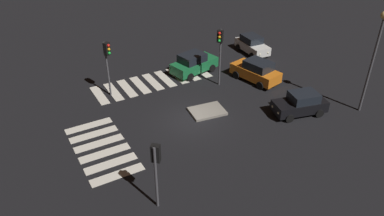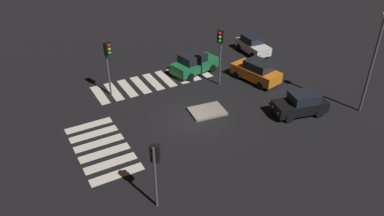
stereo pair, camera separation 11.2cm
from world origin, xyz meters
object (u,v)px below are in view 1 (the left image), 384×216
street_lamp (377,46)px  traffic_light_east (107,56)px  car_black (300,104)px  traffic_light_north (156,161)px  car_orange (256,71)px  traffic_light_south (220,44)px  car_green (194,63)px  car_white (252,45)px  traffic_island (207,111)px

street_lamp → traffic_light_east: bearing=-36.3°
street_lamp → car_black: bearing=-23.9°
traffic_light_north → street_lamp: (-16.82, -1.13, 2.19)m
car_orange → traffic_light_south: traffic_light_south is taller
car_green → car_black: size_ratio=1.09×
car_orange → car_black: bearing=163.1°
traffic_light_east → car_black: bearing=18.6°
car_white → traffic_light_east: traffic_light_east is taller
traffic_light_north → car_orange: bearing=-14.4°
traffic_island → traffic_light_south: (-2.98, -3.10, 3.50)m
car_white → car_black: bearing=-16.6°
traffic_light_south → traffic_light_north: size_ratio=1.25×
traffic_light_south → traffic_light_east: size_ratio=1.08×
traffic_light_south → traffic_light_north: traffic_light_south is taller
traffic_island → car_black: 6.71m
traffic_light_south → traffic_light_east: bearing=-56.0°
traffic_island → car_green: (-2.37, -6.09, 0.81)m
car_orange → car_black: (0.42, 5.69, -0.08)m
traffic_island → car_green: car_green is taller
traffic_island → traffic_light_south: bearing=-133.9°
car_green → street_lamp: bearing=-69.1°
car_orange → car_black: 5.71m
car_black → traffic_light_north: bearing=26.7°
car_green → street_lamp: (-7.52, 11.38, 4.19)m
car_black → traffic_light_north: traffic_light_north is taller
car_white → car_green: 7.19m
car_green → car_black: car_green is taller
traffic_island → traffic_light_north: 9.85m
car_orange → traffic_light_north: bearing=110.9°
traffic_island → traffic_light_south: size_ratio=0.57×
car_green → traffic_light_east: 7.96m
car_black → traffic_light_north: 13.15m
car_orange → street_lamp: bearing=-166.2°
traffic_island → traffic_light_north: traffic_light_north is taller
car_green → street_lamp: street_lamp is taller
car_black → car_orange: bearing=-80.8°
traffic_island → car_green: 6.59m
traffic_island → traffic_light_east: bearing=-48.1°
traffic_island → traffic_light_east: size_ratio=0.61×
car_white → traffic_light_south: (6.50, 4.07, 2.77)m
car_orange → traffic_light_east: 12.12m
traffic_light_south → car_black: bearing=74.9°
traffic_island → car_white: size_ratio=0.68×
car_orange → car_black: car_orange is taller
car_orange → car_white: bearing=-46.9°
car_orange → traffic_light_north: (13.06, 8.67, 1.99)m
traffic_island → car_orange: car_orange is taller
car_white → car_black: car_white is taller
car_white → car_black: size_ratio=0.96×
car_green → car_orange: bearing=-58.1°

